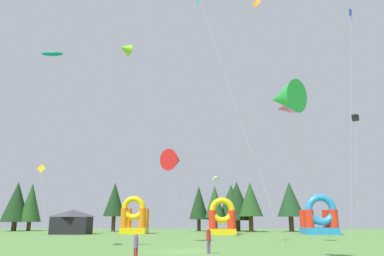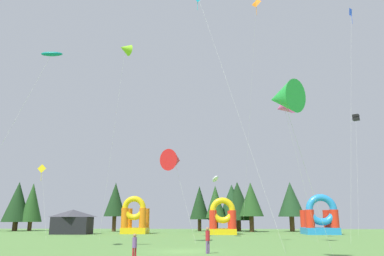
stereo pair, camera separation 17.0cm
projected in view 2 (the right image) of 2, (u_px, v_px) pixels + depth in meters
ground_plane at (184, 251)px, 28.15m from camera, size 120.00×120.00×0.00m
kite_white_parafoil at (215, 179)px, 50.06m from camera, size 1.24×4.34×8.18m
kite_yellow_diamond at (42, 170)px, 48.96m from camera, size 2.81×2.50×9.14m
kite_teal_parafoil at (52, 54)px, 30.75m from camera, size 7.67×0.73×15.91m
kite_orange_diamond at (256, 7)px, 43.34m from camera, size 1.89×11.93×27.28m
kite_green_delta at (283, 98)px, 22.23m from camera, size 4.52×4.29×10.53m
kite_black_box at (356, 118)px, 57.84m from camera, size 3.79×5.26×18.13m
kite_lime_delta at (125, 49)px, 45.68m from camera, size 3.81×4.17×23.43m
kite_red_delta at (174, 160)px, 39.99m from camera, size 3.94×3.12×9.74m
kite_blue_diamond at (352, 16)px, 44.78m from camera, size 4.05×3.58×27.08m
kite_pink_delta at (284, 107)px, 38.21m from camera, size 4.66×4.58×14.63m
person_near_camera at (135, 245)px, 21.65m from camera, size 0.38×0.38×1.56m
person_left_edge at (208, 238)px, 26.47m from camera, size 0.43×0.43×1.81m
inflatable_blue_arch at (135, 220)px, 59.99m from camera, size 4.01×4.34×5.91m
inflatable_yellow_castle at (320, 220)px, 57.44m from camera, size 4.97×4.72×6.05m
inflatable_red_slide at (223, 221)px, 57.38m from camera, size 4.10×4.42×5.53m
festival_tent at (72, 222)px, 58.37m from camera, size 5.69×3.67×3.74m
tree_row_2 at (18, 202)px, 73.70m from camera, size 5.35×5.35×9.55m
tree_row_3 at (32, 202)px, 74.08m from camera, size 4.32×4.32×9.30m
tree_row_4 at (115, 200)px, 70.65m from camera, size 4.04×4.04×9.06m
tree_row_5 at (199, 203)px, 73.17m from camera, size 3.86×3.86×8.63m
tree_row_6 at (215, 202)px, 69.75m from camera, size 3.70×3.70×8.47m
tree_row_7 at (216, 205)px, 71.30m from camera, size 3.21×3.21×7.80m
tree_row_8 at (232, 202)px, 72.83m from camera, size 5.43×5.43×8.92m
tree_row_9 at (238, 201)px, 72.60m from camera, size 5.89×5.89×9.42m
tree_row_10 at (251, 200)px, 68.58m from camera, size 4.50×4.50×8.92m
tree_row_11 at (291, 199)px, 70.51m from camera, size 4.97×4.97×9.19m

